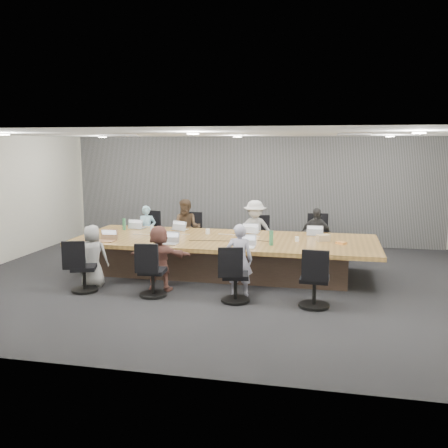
% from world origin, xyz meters
% --- Properties ---
extents(floor, '(10.00, 8.00, 0.00)m').
position_xyz_m(floor, '(0.00, 0.00, 0.00)').
color(floor, black).
rests_on(floor, ground).
extents(ceiling, '(10.00, 8.00, 0.00)m').
position_xyz_m(ceiling, '(0.00, 0.00, 2.80)').
color(ceiling, white).
rests_on(ceiling, wall_back).
extents(wall_back, '(10.00, 0.00, 2.80)m').
position_xyz_m(wall_back, '(0.00, 4.00, 1.40)').
color(wall_back, beige).
rests_on(wall_back, ground).
extents(wall_front, '(10.00, 0.00, 2.80)m').
position_xyz_m(wall_front, '(0.00, -4.00, 1.40)').
color(wall_front, beige).
rests_on(wall_front, ground).
extents(curtain, '(9.80, 0.04, 2.80)m').
position_xyz_m(curtain, '(0.00, 3.92, 1.40)').
color(curtain, slate).
rests_on(curtain, ground).
extents(conference_table, '(6.00, 2.20, 0.74)m').
position_xyz_m(conference_table, '(0.00, 0.50, 0.40)').
color(conference_table, '#4A372C').
rests_on(conference_table, ground).
extents(chair_0, '(0.64, 0.64, 0.78)m').
position_xyz_m(chair_0, '(-2.18, 2.20, 0.39)').
color(chair_0, black).
rests_on(chair_0, ground).
extents(chair_1, '(0.53, 0.53, 0.77)m').
position_xyz_m(chair_1, '(-1.20, 2.20, 0.39)').
color(chair_1, black).
rests_on(chair_1, ground).
extents(chair_2, '(0.61, 0.61, 0.73)m').
position_xyz_m(chair_2, '(0.40, 2.20, 0.36)').
color(chair_2, black).
rests_on(chair_2, ground).
extents(chair_3, '(0.64, 0.64, 0.87)m').
position_xyz_m(chair_3, '(1.75, 2.20, 0.43)').
color(chair_3, black).
rests_on(chair_3, ground).
extents(chair_4, '(0.62, 0.62, 0.73)m').
position_xyz_m(chair_4, '(-2.21, -1.20, 0.36)').
color(chair_4, black).
rests_on(chair_4, ground).
extents(chair_5, '(0.55, 0.55, 0.74)m').
position_xyz_m(chair_5, '(-0.91, -1.20, 0.37)').
color(chair_5, black).
rests_on(chair_5, ground).
extents(chair_6, '(0.59, 0.59, 0.75)m').
position_xyz_m(chair_6, '(0.54, -1.20, 0.38)').
color(chair_6, black).
rests_on(chair_6, ground).
extents(chair_7, '(0.55, 0.55, 0.78)m').
position_xyz_m(chair_7, '(1.84, -1.20, 0.39)').
color(chair_7, black).
rests_on(chair_7, ground).
extents(person_0, '(0.48, 0.37, 1.18)m').
position_xyz_m(person_0, '(-2.18, 1.85, 0.59)').
color(person_0, '#88BACE').
rests_on(person_0, ground).
extents(laptop_0, '(0.35, 0.25, 0.02)m').
position_xyz_m(laptop_0, '(-2.18, 1.30, 0.75)').
color(laptop_0, '#B2B2B7').
rests_on(laptop_0, conference_table).
extents(person_1, '(0.70, 0.57, 1.35)m').
position_xyz_m(person_1, '(-1.20, 1.85, 0.68)').
color(person_1, '#4D3928').
rests_on(person_1, ground).
extents(laptop_1, '(0.38, 0.30, 0.02)m').
position_xyz_m(laptop_1, '(-1.20, 1.30, 0.75)').
color(laptop_1, '#B2B2B7').
rests_on(laptop_1, conference_table).
extents(person_2, '(0.92, 0.58, 1.37)m').
position_xyz_m(person_2, '(0.40, 1.85, 0.68)').
color(person_2, '#B1B1B1').
rests_on(person_2, ground).
extents(laptop_2, '(0.37, 0.27, 0.02)m').
position_xyz_m(laptop_2, '(0.40, 1.30, 0.75)').
color(laptop_2, '#B2B2B7').
rests_on(laptop_2, conference_table).
extents(person_3, '(0.78, 0.46, 1.24)m').
position_xyz_m(person_3, '(1.75, 1.85, 0.62)').
color(person_3, '#2A2A2A').
rests_on(person_3, ground).
extents(laptop_3, '(0.33, 0.23, 0.02)m').
position_xyz_m(laptop_3, '(1.75, 1.30, 0.75)').
color(laptop_3, '#B2B2B7').
rests_on(laptop_3, conference_table).
extents(person_4, '(0.62, 0.46, 1.15)m').
position_xyz_m(person_4, '(-2.21, -0.85, 0.58)').
color(person_4, gray).
rests_on(person_4, ground).
extents(laptop_4, '(0.35, 0.25, 0.02)m').
position_xyz_m(laptop_4, '(-2.21, -0.30, 0.75)').
color(laptop_4, '#8C6647').
rests_on(laptop_4, conference_table).
extents(person_5, '(1.14, 0.49, 1.20)m').
position_xyz_m(person_5, '(-0.91, -0.85, 0.60)').
color(person_5, brown).
rests_on(person_5, ground).
extents(laptop_5, '(0.32, 0.22, 0.02)m').
position_xyz_m(laptop_5, '(-0.91, -0.30, 0.75)').
color(laptop_5, '#B2B2B7').
rests_on(laptop_5, conference_table).
extents(person_6, '(0.49, 0.35, 1.27)m').
position_xyz_m(person_6, '(0.54, -0.85, 0.64)').
color(person_6, '#9F9EB6').
rests_on(person_6, ground).
extents(laptop_6, '(0.36, 0.25, 0.02)m').
position_xyz_m(laptop_6, '(0.54, -0.30, 0.75)').
color(laptop_6, '#B2B2B7').
rests_on(laptop_6, conference_table).
extents(bottle_green_left, '(0.09, 0.09, 0.25)m').
position_xyz_m(bottle_green_left, '(-2.39, 1.02, 0.87)').
color(bottle_green_left, '#357D51').
rests_on(bottle_green_left, conference_table).
extents(bottle_green_right, '(0.10, 0.10, 0.28)m').
position_xyz_m(bottle_green_right, '(0.99, 0.03, 0.88)').
color(bottle_green_right, '#357D51').
rests_on(bottle_green_right, conference_table).
extents(bottle_clear, '(0.08, 0.08, 0.24)m').
position_xyz_m(bottle_clear, '(-1.51, 0.39, 0.86)').
color(bottle_clear, silver).
rests_on(bottle_clear, conference_table).
extents(cup_white_far, '(0.09, 0.09, 0.11)m').
position_xyz_m(cup_white_far, '(-0.46, 0.91, 0.79)').
color(cup_white_far, white).
rests_on(cup_white_far, conference_table).
extents(cup_white_near, '(0.09, 0.09, 0.09)m').
position_xyz_m(cup_white_near, '(1.43, 0.49, 0.79)').
color(cup_white_near, white).
rests_on(cup_white_near, conference_table).
extents(mug_brown, '(0.10, 0.10, 0.10)m').
position_xyz_m(mug_brown, '(-2.25, 0.06, 0.79)').
color(mug_brown, brown).
rests_on(mug_brown, conference_table).
extents(mic_left, '(0.15, 0.10, 0.03)m').
position_xyz_m(mic_left, '(-1.00, 0.07, 0.75)').
color(mic_left, black).
rests_on(mic_left, conference_table).
extents(mic_right, '(0.18, 0.15, 0.03)m').
position_xyz_m(mic_right, '(0.52, 0.32, 0.76)').
color(mic_right, black).
rests_on(mic_right, conference_table).
extents(stapler, '(0.15, 0.10, 0.06)m').
position_xyz_m(stapler, '(0.34, 0.21, 0.77)').
color(stapler, black).
rests_on(stapler, conference_table).
extents(canvas_bag, '(0.28, 0.24, 0.13)m').
position_xyz_m(canvas_bag, '(1.93, 0.63, 0.81)').
color(canvas_bag, tan).
rests_on(canvas_bag, conference_table).
extents(snack_packet, '(0.22, 0.21, 0.04)m').
position_xyz_m(snack_packet, '(2.27, 0.43, 0.76)').
color(snack_packet, orange).
rests_on(snack_packet, conference_table).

